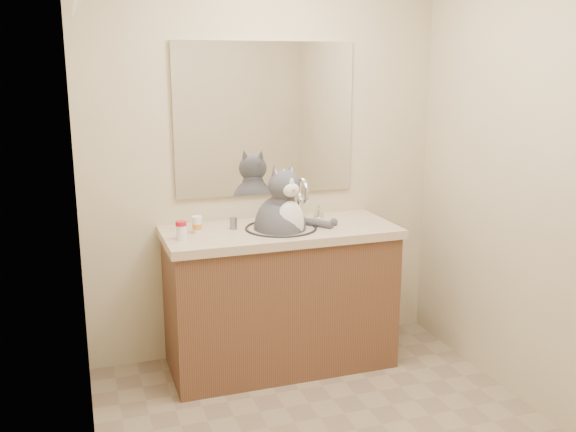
% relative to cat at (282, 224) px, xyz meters
% --- Properties ---
extents(room, '(2.22, 2.52, 2.42)m').
position_rel_cat_xyz_m(room, '(0.00, -0.93, 0.32)').
color(room, gray).
rests_on(room, ground).
extents(vanity, '(1.34, 0.59, 1.12)m').
position_rel_cat_xyz_m(vanity, '(0.00, 0.03, -0.44)').
color(vanity, brown).
rests_on(vanity, ground).
extents(mirror, '(1.10, 0.02, 0.90)m').
position_rel_cat_xyz_m(mirror, '(0.00, 0.30, 0.57)').
color(mirror, white).
rests_on(mirror, room).
extents(shower_curtain, '(0.02, 1.30, 1.93)m').
position_rel_cat_xyz_m(shower_curtain, '(-1.05, -0.83, 0.15)').
color(shower_curtain, '#BDB18E').
rests_on(shower_curtain, ground).
extents(cat, '(0.48, 0.39, 0.59)m').
position_rel_cat_xyz_m(cat, '(0.00, 0.00, 0.00)').
color(cat, '#45454A').
rests_on(cat, vanity).
extents(pill_bottle_redcap, '(0.07, 0.07, 0.10)m').
position_rel_cat_xyz_m(pill_bottle_redcap, '(-0.58, -0.04, 0.02)').
color(pill_bottle_redcap, white).
rests_on(pill_bottle_redcap, vanity).
extents(pill_bottle_orange, '(0.07, 0.07, 0.10)m').
position_rel_cat_xyz_m(pill_bottle_orange, '(-0.47, 0.07, 0.01)').
color(pill_bottle_orange, white).
rests_on(pill_bottle_orange, vanity).
extents(grey_canister, '(0.05, 0.05, 0.07)m').
position_rel_cat_xyz_m(grey_canister, '(-0.26, 0.09, 0.00)').
color(grey_canister, slate).
rests_on(grey_canister, vanity).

